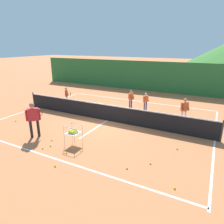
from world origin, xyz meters
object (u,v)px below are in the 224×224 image
at_px(tennis_net, 107,112).
at_px(ball_cart, 73,132).
at_px(tennis_ball_5, 66,153).
at_px(tennis_ball_3, 175,188).
at_px(tennis_ball_6, 16,121).
at_px(instructor, 33,117).
at_px(tennis_ball_11, 55,166).
at_px(tennis_ball_4, 150,163).
at_px(tennis_ball_8, 43,148).
at_px(student_1, 131,97).
at_px(tennis_ball_10, 72,123).
at_px(tennis_ball_7, 177,149).
at_px(tennis_ball_2, 127,168).
at_px(student_0, 67,94).
at_px(tennis_ball_1, 52,140).
at_px(student_2, 146,100).
at_px(student_3, 185,108).
at_px(tennis_ball_9, 51,146).
at_px(tennis_ball_0, 69,132).

relative_size(tennis_net, ball_cart, 13.12).
bearing_deg(tennis_ball_5, tennis_ball_3, -1.78).
bearing_deg(tennis_ball_6, instructor, -19.57).
relative_size(instructor, tennis_ball_11, 24.78).
relative_size(tennis_ball_4, tennis_ball_8, 1.00).
relative_size(student_1, ball_cart, 1.38).
relative_size(ball_cart, tennis_ball_10, 13.22).
bearing_deg(tennis_ball_7, tennis_ball_6, -174.11).
distance_m(ball_cart, tennis_ball_2, 2.95).
bearing_deg(tennis_ball_8, ball_cart, 45.80).
height_order(tennis_net, tennis_ball_8, tennis_net).
height_order(tennis_net, tennis_ball_4, tennis_net).
bearing_deg(student_0, instructor, -66.11).
bearing_deg(tennis_ball_11, tennis_ball_3, 10.93).
bearing_deg(tennis_ball_1, tennis_ball_11, -43.63).
relative_size(student_2, tennis_ball_6, 17.46).
bearing_deg(tennis_ball_5, student_2, 82.04).
bearing_deg(student_3, student_2, 157.78).
relative_size(tennis_ball_3, tennis_ball_9, 1.00).
bearing_deg(tennis_ball_8, tennis_ball_5, 7.68).
bearing_deg(tennis_ball_11, tennis_ball_5, 104.60).
bearing_deg(tennis_ball_9, ball_cart, 39.20).
relative_size(student_1, tennis_ball_7, 18.21).
relative_size(tennis_ball_5, tennis_ball_9, 1.00).
bearing_deg(student_0, tennis_net, -20.48).
distance_m(student_1, tennis_ball_2, 7.41).
relative_size(student_3, tennis_ball_7, 20.20).
height_order(tennis_ball_0, tennis_ball_3, same).
bearing_deg(tennis_ball_6, tennis_ball_0, 3.15).
bearing_deg(instructor, tennis_net, 60.45).
bearing_deg(ball_cart, student_1, 88.94).
bearing_deg(ball_cart, tennis_net, 92.27).
bearing_deg(tennis_ball_9, student_1, 82.67).
relative_size(student_2, tennis_ball_10, 17.46).
xyz_separation_m(tennis_ball_1, tennis_ball_5, (1.35, -0.60, 0.00)).
distance_m(student_0, student_2, 5.69).
bearing_deg(tennis_ball_8, tennis_ball_11, -28.80).
bearing_deg(tennis_ball_10, tennis_net, 40.02).
height_order(student_2, tennis_ball_8, student_2).
height_order(tennis_ball_6, tennis_ball_9, same).
xyz_separation_m(tennis_ball_9, tennis_ball_11, (1.24, -1.07, 0.00)).
xyz_separation_m(student_0, tennis_ball_4, (7.80, -4.79, -0.74)).
xyz_separation_m(tennis_ball_2, tennis_ball_6, (-7.53, 1.34, 0.00)).
xyz_separation_m(tennis_ball_5, tennis_ball_11, (0.24, -0.92, 0.00)).
distance_m(tennis_net, tennis_ball_5, 4.09).
bearing_deg(student_3, tennis_ball_0, -139.38).
relative_size(tennis_net, tennis_ball_6, 173.41).
relative_size(tennis_net, student_0, 9.21).
bearing_deg(instructor, tennis_ball_0, 46.77).
height_order(tennis_net, tennis_ball_0, tennis_net).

